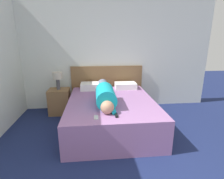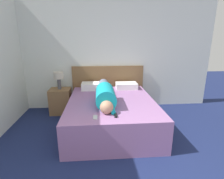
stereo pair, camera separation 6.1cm
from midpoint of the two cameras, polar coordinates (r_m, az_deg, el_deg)
The scene contains 10 objects.
wall_back at distance 4.25m, azimuth -2.38°, elevation 11.29°, with size 5.12×0.06×2.60m.
bed at distance 3.40m, azimuth -0.77°, elevation -7.85°, with size 1.60×1.96×0.55m.
headboard at distance 4.32m, azimuth -2.01°, elevation 0.83°, with size 1.72×0.04×1.04m.
nightstand at distance 4.18m, azimuth -17.12°, elevation -3.74°, with size 0.46×0.39×0.57m.
table_lamp at distance 4.03m, azimuth -17.77°, elevation 3.83°, with size 0.21×0.21×0.39m.
person_lying at distance 3.21m, azimuth -2.85°, elevation -1.37°, with size 0.33×1.60×0.33m.
pillow_near_headboard at distance 4.00m, azimuth -6.96°, elevation 1.07°, with size 0.50×0.33×0.15m.
pillow_second at distance 4.06m, azimuth 4.01°, elevation 1.25°, with size 0.48×0.33×0.14m.
tv_remote at distance 2.64m, azimuth 0.74°, elevation -8.35°, with size 0.04×0.15×0.02m.
cell_phone at distance 2.59m, azimuth -5.89°, elevation -9.06°, with size 0.06×0.13×0.01m.
Camera 1 is at (-0.28, -0.86, 1.65)m, focal length 28.00 mm.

